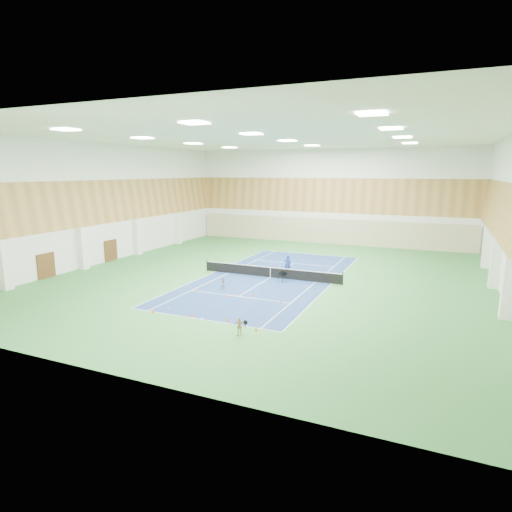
{
  "coord_description": "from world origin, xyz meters",
  "views": [
    {
      "loc": [
        13.52,
        -34.05,
        9.19
      ],
      "look_at": [
        -1.02,
        -0.81,
        2.0
      ],
      "focal_mm": 30.0,
      "sensor_mm": 36.0,
      "label": 1
    }
  ],
  "objects_px": {
    "tennis_net": "(270,271)",
    "ball_cart": "(282,277)",
    "child_apron": "(239,326)",
    "child_court": "(223,284)",
    "coach": "(288,264)"
  },
  "relations": [
    {
      "from": "ball_cart",
      "to": "tennis_net",
      "type": "bearing_deg",
      "value": 166.14
    },
    {
      "from": "tennis_net",
      "to": "ball_cart",
      "type": "distance_m",
      "value": 1.88
    },
    {
      "from": "child_apron",
      "to": "ball_cart",
      "type": "distance_m",
      "value": 12.38
    },
    {
      "from": "coach",
      "to": "child_apron",
      "type": "distance_m",
      "value": 15.8
    },
    {
      "from": "tennis_net",
      "to": "child_court",
      "type": "relative_size",
      "value": 13.16
    },
    {
      "from": "ball_cart",
      "to": "coach",
      "type": "bearing_deg",
      "value": 123.79
    },
    {
      "from": "child_court",
      "to": "ball_cart",
      "type": "distance_m",
      "value": 5.36
    },
    {
      "from": "coach",
      "to": "ball_cart",
      "type": "distance_m",
      "value": 3.45
    },
    {
      "from": "child_court",
      "to": "child_apron",
      "type": "bearing_deg",
      "value": -81.11
    },
    {
      "from": "child_apron",
      "to": "ball_cart",
      "type": "height_order",
      "value": "child_apron"
    },
    {
      "from": "ball_cart",
      "to": "child_court",
      "type": "bearing_deg",
      "value": -108.35
    },
    {
      "from": "tennis_net",
      "to": "child_court",
      "type": "xyz_separation_m",
      "value": [
        -1.91,
        -5.2,
        -0.06
      ]
    },
    {
      "from": "coach",
      "to": "tennis_net",
      "type": "bearing_deg",
      "value": 45.64
    },
    {
      "from": "tennis_net",
      "to": "ball_cart",
      "type": "relative_size",
      "value": 14.13
    },
    {
      "from": "child_court",
      "to": "child_apron",
      "type": "xyz_separation_m",
      "value": [
        5.32,
        -8.13,
        0.06
      ]
    }
  ]
}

